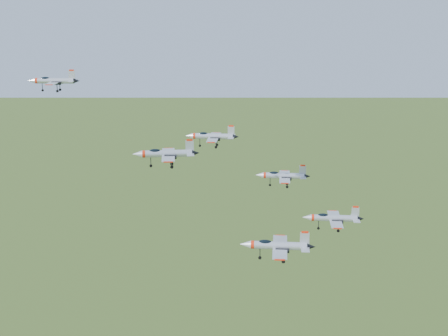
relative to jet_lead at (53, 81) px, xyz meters
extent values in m
cylinder|color=silver|center=(0.30, -0.04, -0.03)|extent=(7.76, 2.15, 1.11)
cone|color=silver|center=(-4.26, 0.59, -0.03)|extent=(1.67, 1.31, 1.11)
cone|color=black|center=(4.70, -0.65, -0.03)|extent=(1.31, 1.10, 0.94)
ellipsoid|color=black|center=(-1.56, 0.22, 0.39)|extent=(1.97, 1.05, 0.70)
cube|color=silver|center=(0.14, -2.43, -0.24)|extent=(2.46, 3.99, 0.12)
cube|color=silver|center=(0.80, 2.30, -0.24)|extent=(2.46, 3.99, 0.12)
cube|color=silver|center=(3.77, -0.52, 1.13)|extent=(1.28, 0.28, 1.79)
cube|color=red|center=(3.77, -0.52, 2.06)|extent=(0.95, 0.25, 0.30)
cylinder|color=silver|center=(31.13, -7.35, -10.37)|extent=(7.91, 2.69, 1.13)
cone|color=silver|center=(26.52, -6.40, -10.37)|extent=(1.76, 1.43, 1.13)
cone|color=black|center=(35.56, -8.27, -10.37)|extent=(1.39, 1.19, 0.96)
ellipsoid|color=black|center=(29.25, -6.97, -9.95)|extent=(2.04, 1.18, 0.72)
cube|color=silver|center=(30.80, -9.78, -10.59)|extent=(2.74, 4.16, 0.12)
cube|color=silver|center=(31.79, -5.00, -10.59)|extent=(2.74, 4.16, 0.12)
cube|color=silver|center=(34.62, -8.08, -9.20)|extent=(1.30, 0.37, 1.83)
cube|color=red|center=(34.62, -8.08, -8.24)|extent=(0.96, 0.31, 0.30)
cylinder|color=silver|center=(21.92, -27.80, -8.55)|extent=(8.07, 1.33, 1.16)
cone|color=silver|center=(17.09, -27.70, -8.55)|extent=(1.63, 1.20, 1.16)
cone|color=black|center=(26.57, -27.90, -8.55)|extent=(1.27, 1.01, 0.99)
ellipsoid|color=black|center=(19.95, -27.76, -8.11)|extent=(1.98, 0.88, 0.74)
cube|color=silver|center=(22.04, -30.31, -8.77)|extent=(2.14, 3.98, 0.13)
cube|color=silver|center=(22.15, -25.30, -8.77)|extent=(2.14, 3.98, 0.13)
cube|color=silver|center=(25.58, -27.88, -7.34)|extent=(1.34, 0.14, 1.88)
cube|color=red|center=(25.58, -27.88, -6.36)|extent=(0.99, 0.15, 0.31)
cylinder|color=silver|center=(46.48, -2.32, -20.32)|extent=(8.63, 2.84, 1.24)
cone|color=silver|center=(41.45, -1.35, -20.32)|extent=(1.91, 1.54, 1.24)
cone|color=black|center=(51.33, -3.26, -20.32)|extent=(1.51, 1.28, 1.05)
ellipsoid|color=black|center=(44.43, -1.93, -19.85)|extent=(2.22, 1.27, 0.78)
cube|color=silver|center=(46.16, -4.97, -20.56)|extent=(2.94, 4.52, 0.13)
cube|color=silver|center=(47.18, 0.25, -20.56)|extent=(2.94, 4.52, 0.13)
cube|color=silver|center=(50.31, -3.06, -19.04)|extent=(1.42, 0.38, 2.00)
cube|color=red|center=(50.31, -3.06, -17.99)|extent=(1.05, 0.33, 0.33)
cylinder|color=silver|center=(41.67, -22.98, -27.43)|extent=(10.22, 3.41, 1.46)
cone|color=silver|center=(35.71, -21.79, -27.43)|extent=(2.27, 1.83, 1.46)
cone|color=black|center=(47.41, -24.12, -27.43)|extent=(1.79, 1.53, 1.24)
ellipsoid|color=black|center=(39.24, -22.49, -26.88)|extent=(2.63, 1.52, 0.93)
cube|color=silver|center=(41.27, -26.11, -27.71)|extent=(3.51, 5.36, 0.16)
cube|color=silver|center=(42.50, -19.93, -27.71)|extent=(3.51, 5.36, 0.16)
cube|color=silver|center=(46.19, -23.88, -25.91)|extent=(1.68, 0.46, 2.36)
cube|color=red|center=(46.19, -23.88, -24.67)|extent=(1.25, 0.40, 0.39)
cylinder|color=silver|center=(55.68, -9.50, -27.54)|extent=(9.36, 2.95, 1.34)
cone|color=silver|center=(50.21, -8.52, -27.54)|extent=(2.06, 1.64, 1.34)
cone|color=black|center=(60.95, -10.44, -27.54)|extent=(1.62, 1.37, 1.14)
ellipsoid|color=black|center=(53.45, -9.10, -27.04)|extent=(2.40, 1.35, 0.85)
cube|color=silver|center=(55.38, -12.37, -27.80)|extent=(3.13, 4.88, 0.14)
cube|color=silver|center=(56.39, -6.70, -27.80)|extent=(3.13, 4.88, 0.14)
cube|color=silver|center=(59.84, -10.24, -26.15)|extent=(1.54, 0.39, 2.16)
cube|color=red|center=(59.84, -10.24, -25.02)|extent=(1.14, 0.34, 0.36)
camera|label=1|loc=(21.07, -126.37, 15.99)|focal=50.00mm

